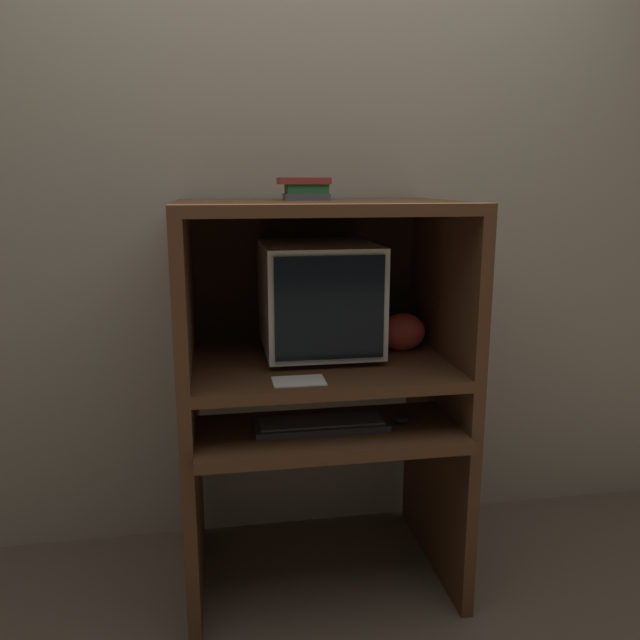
% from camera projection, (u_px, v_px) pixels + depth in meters
% --- Properties ---
extents(ground_plane, '(12.00, 12.00, 0.00)m').
position_uv_depth(ground_plane, '(336.00, 634.00, 1.98)').
color(ground_plane, brown).
extents(wall_back, '(6.00, 0.06, 2.60)m').
position_uv_depth(wall_back, '(302.00, 209.00, 2.39)').
color(wall_back, gray).
rests_on(wall_back, ground_plane).
extents(desk_base, '(0.92, 0.70, 0.63)m').
position_uv_depth(desk_base, '(321.00, 479.00, 2.16)').
color(desk_base, '#4C2D19').
rests_on(desk_base, ground_plane).
extents(desk_monitor_shelf, '(0.92, 0.66, 0.18)m').
position_uv_depth(desk_monitor_shelf, '(319.00, 370.00, 2.13)').
color(desk_monitor_shelf, '#4C2D19').
rests_on(desk_monitor_shelf, desk_base).
extents(hutch_upper, '(0.92, 0.66, 0.53)m').
position_uv_depth(hutch_upper, '(318.00, 253.00, 2.07)').
color(hutch_upper, '#4C2D19').
rests_on(hutch_upper, desk_monitor_shelf).
extents(crt_monitor, '(0.38, 0.45, 0.38)m').
position_uv_depth(crt_monitor, '(318.00, 297.00, 2.15)').
color(crt_monitor, beige).
rests_on(crt_monitor, desk_monitor_shelf).
extents(keyboard, '(0.42, 0.14, 0.03)m').
position_uv_depth(keyboard, '(321.00, 424.00, 1.99)').
color(keyboard, '#2D2D30').
rests_on(keyboard, desk_base).
extents(mouse, '(0.06, 0.04, 0.03)m').
position_uv_depth(mouse, '(402.00, 419.00, 2.02)').
color(mouse, black).
rests_on(mouse, desk_base).
extents(snack_bag, '(0.16, 0.12, 0.13)m').
position_uv_depth(snack_bag, '(402.00, 332.00, 2.21)').
color(snack_bag, '#BC382D').
rests_on(snack_bag, desk_monitor_shelf).
extents(book_stack, '(0.17, 0.12, 0.07)m').
position_uv_depth(book_stack, '(305.00, 188.00, 2.07)').
color(book_stack, '#4C4C51').
rests_on(book_stack, hutch_upper).
extents(paper_card, '(0.16, 0.10, 0.00)m').
position_uv_depth(paper_card, '(299.00, 381.00, 1.87)').
color(paper_card, white).
rests_on(paper_card, desk_monitor_shelf).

